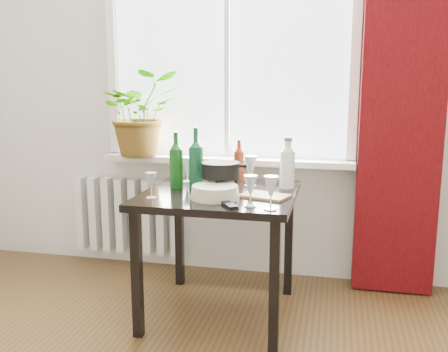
% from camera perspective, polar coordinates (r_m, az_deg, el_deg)
% --- Properties ---
extents(window, '(1.72, 0.08, 1.62)m').
position_cam_1_polar(window, '(3.45, 0.48, 14.83)').
color(window, white).
rests_on(window, ground).
extents(windowsill, '(1.72, 0.20, 0.04)m').
position_cam_1_polar(windowsill, '(3.41, 0.20, 1.83)').
color(windowsill, silver).
rests_on(windowsill, ground).
extents(curtain, '(0.50, 0.12, 2.56)m').
position_cam_1_polar(curtain, '(3.28, 19.78, 9.11)').
color(curtain, '#3B0507').
rests_on(curtain, ground).
extents(radiator, '(0.80, 0.10, 0.55)m').
position_cam_1_polar(radiator, '(3.77, -10.93, -4.44)').
color(radiator, silver).
rests_on(radiator, ground).
extents(table, '(0.85, 0.85, 0.74)m').
position_cam_1_polar(table, '(2.85, -0.48, -3.58)').
color(table, black).
rests_on(table, ground).
extents(potted_plant, '(0.69, 0.67, 0.58)m').
position_cam_1_polar(potted_plant, '(3.51, -9.51, 7.05)').
color(potted_plant, '#2F651A').
rests_on(potted_plant, windowsill).
extents(wine_bottle_left, '(0.08, 0.08, 0.34)m').
position_cam_1_polar(wine_bottle_left, '(2.92, -5.48, 1.90)').
color(wine_bottle_left, '#0C410F').
rests_on(wine_bottle_left, table).
extents(wine_bottle_right, '(0.10, 0.10, 0.36)m').
position_cam_1_polar(wine_bottle_right, '(2.91, -3.23, 2.17)').
color(wine_bottle_right, '#0D4323').
rests_on(wine_bottle_right, table).
extents(bottle_amber, '(0.08, 0.08, 0.26)m').
position_cam_1_polar(bottle_amber, '(3.14, 1.72, 1.91)').
color(bottle_amber, maroon).
rests_on(bottle_amber, table).
extents(cleaning_bottle, '(0.10, 0.10, 0.30)m').
position_cam_1_polar(cleaning_bottle, '(2.93, 7.26, 1.58)').
color(cleaning_bottle, silver).
rests_on(cleaning_bottle, table).
extents(wineglass_front_right, '(0.08, 0.08, 0.16)m').
position_cam_1_polar(wineglass_front_right, '(2.48, 3.05, -1.68)').
color(wineglass_front_right, '#B4B8C2').
rests_on(wineglass_front_right, table).
extents(wineglass_far_right, '(0.08, 0.08, 0.17)m').
position_cam_1_polar(wineglass_far_right, '(2.42, 5.38, -1.89)').
color(wineglass_far_right, silver).
rests_on(wineglass_far_right, table).
extents(wineglass_back_center, '(0.10, 0.10, 0.19)m').
position_cam_1_polar(wineglass_back_center, '(2.97, 3.05, 0.63)').
color(wineglass_back_center, silver).
rests_on(wineglass_back_center, table).
extents(wineglass_back_left, '(0.08, 0.08, 0.16)m').
position_cam_1_polar(wineglass_back_left, '(3.09, -4.23, 0.76)').
color(wineglass_back_left, silver).
rests_on(wineglass_back_left, table).
extents(wineglass_front_left, '(0.07, 0.07, 0.14)m').
position_cam_1_polar(wineglass_front_left, '(2.68, -8.33, -1.05)').
color(wineglass_front_left, '#B4BCC2').
rests_on(wineglass_front_left, table).
extents(plate_stack, '(0.32, 0.32, 0.07)m').
position_cam_1_polar(plate_stack, '(2.65, -1.03, -1.86)').
color(plate_stack, beige).
rests_on(plate_stack, table).
extents(fondue_pot, '(0.27, 0.24, 0.17)m').
position_cam_1_polar(fondue_pot, '(2.81, -0.39, -0.12)').
color(fondue_pot, black).
rests_on(fondue_pot, table).
extents(tv_remote, '(0.12, 0.15, 0.02)m').
position_cam_1_polar(tv_remote, '(2.50, 0.56, -3.30)').
color(tv_remote, black).
rests_on(tv_remote, table).
extents(cutting_board, '(0.28, 0.23, 0.01)m').
position_cam_1_polar(cutting_board, '(2.70, 4.70, -2.27)').
color(cutting_board, olive).
rests_on(cutting_board, table).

